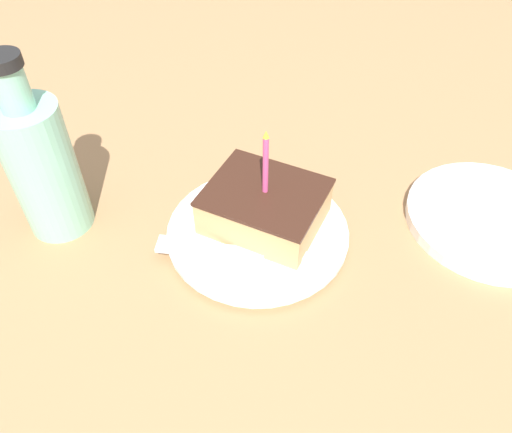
{
  "coord_description": "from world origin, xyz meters",
  "views": [
    {
      "loc": [
        -0.37,
        -0.18,
        0.45
      ],
      "look_at": [
        -0.0,
        -0.01,
        0.04
      ],
      "focal_mm": 35.0,
      "sensor_mm": 36.0,
      "label": 1
    }
  ],
  "objects_px": {
    "fork": "(221,249)",
    "cake_slice": "(265,206)",
    "side_plate": "(489,219)",
    "plate": "(256,235)",
    "bottle": "(42,165)"
  },
  "relations": [
    {
      "from": "plate",
      "to": "cake_slice",
      "type": "relative_size",
      "value": 1.64
    },
    {
      "from": "plate",
      "to": "cake_slice",
      "type": "height_order",
      "value": "cake_slice"
    },
    {
      "from": "cake_slice",
      "to": "bottle",
      "type": "height_order",
      "value": "bottle"
    },
    {
      "from": "cake_slice",
      "to": "side_plate",
      "type": "distance_m",
      "value": 0.28
    },
    {
      "from": "fork",
      "to": "bottle",
      "type": "distance_m",
      "value": 0.22
    },
    {
      "from": "plate",
      "to": "side_plate",
      "type": "xyz_separation_m",
      "value": [
        0.15,
        -0.25,
        -0.0
      ]
    },
    {
      "from": "cake_slice",
      "to": "side_plate",
      "type": "bearing_deg",
      "value": -61.61
    },
    {
      "from": "plate",
      "to": "fork",
      "type": "bearing_deg",
      "value": 153.48
    },
    {
      "from": "cake_slice",
      "to": "side_plate",
      "type": "xyz_separation_m",
      "value": [
        0.13,
        -0.25,
        -0.03
      ]
    },
    {
      "from": "plate",
      "to": "bottle",
      "type": "xyz_separation_m",
      "value": [
        -0.08,
        0.23,
        0.08
      ]
    },
    {
      "from": "plate",
      "to": "fork",
      "type": "height_order",
      "value": "fork"
    },
    {
      "from": "side_plate",
      "to": "bottle",
      "type": "bearing_deg",
      "value": 115.52
    },
    {
      "from": "plate",
      "to": "bottle",
      "type": "bearing_deg",
      "value": 108.19
    },
    {
      "from": "fork",
      "to": "cake_slice",
      "type": "bearing_deg",
      "value": -20.62
    },
    {
      "from": "cake_slice",
      "to": "fork",
      "type": "xyz_separation_m",
      "value": [
        -0.06,
        0.02,
        -0.02
      ]
    }
  ]
}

